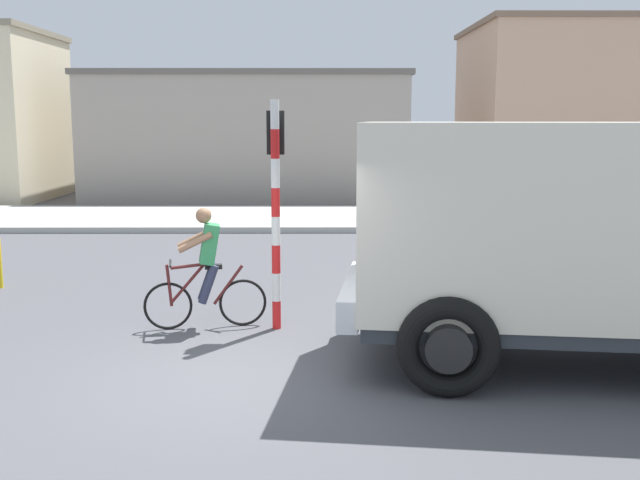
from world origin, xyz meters
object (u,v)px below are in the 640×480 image
(truck_foreground, at_px, (582,228))
(car_red_near, at_px, (627,226))
(cyclist, at_px, (206,268))
(traffic_light_pole, at_px, (276,182))

(truck_foreground, distance_m, car_red_near, 6.94)
(cyclist, bearing_deg, truck_foreground, -19.34)
(cyclist, xyz_separation_m, car_red_near, (7.79, 4.50, -0.05))
(cyclist, height_order, car_red_near, cyclist)
(truck_foreground, relative_size, car_red_near, 1.32)
(cyclist, height_order, traffic_light_pole, traffic_light_pole)
(cyclist, xyz_separation_m, traffic_light_pole, (0.99, 0.03, 1.20))
(car_red_near, bearing_deg, traffic_light_pole, -146.72)
(traffic_light_pole, relative_size, car_red_near, 0.74)
(truck_foreground, relative_size, traffic_light_pole, 1.78)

